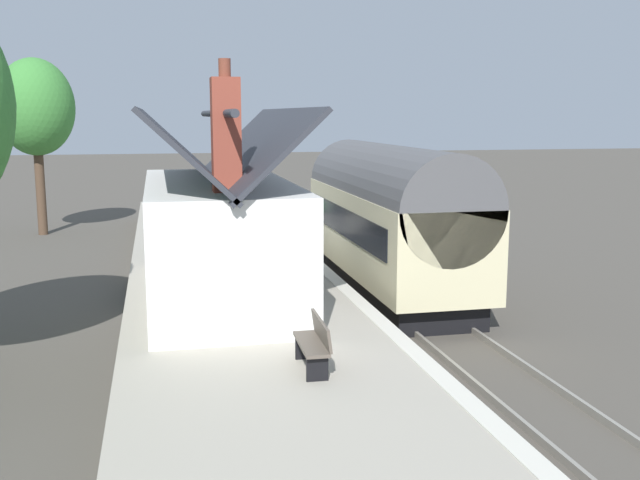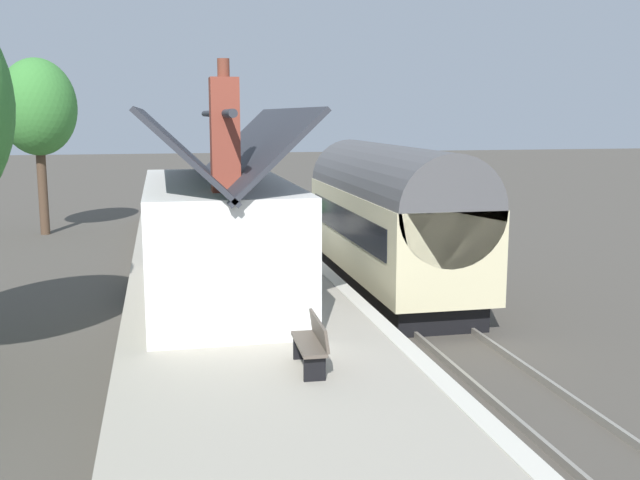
{
  "view_description": "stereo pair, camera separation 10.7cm",
  "coord_description": "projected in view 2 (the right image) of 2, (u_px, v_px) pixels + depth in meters",
  "views": [
    {
      "loc": [
        -21.38,
        5.65,
        5.18
      ],
      "look_at": [
        -2.65,
        1.5,
        1.9
      ],
      "focal_mm": 41.42,
      "sensor_mm": 36.0,
      "label": 1
    },
    {
      "loc": [
        -21.4,
        5.54,
        5.18
      ],
      "look_at": [
        -2.65,
        1.5,
        1.9
      ],
      "focal_mm": 41.42,
      "sensor_mm": 36.0,
      "label": 2
    }
  ],
  "objects": [
    {
      "name": "planter_bench_left",
      "position": [
        262.0,
        210.0,
        29.6
      ],
      "size": [
        0.65,
        0.65,
        0.89
      ],
      "color": "gray",
      "rests_on": "platform"
    },
    {
      "name": "rail_far",
      "position": [
        355.0,
        283.0,
        22.67
      ],
      "size": [
        52.0,
        0.08,
        0.14
      ],
      "primitive_type": "cube",
      "color": "gray",
      "rests_on": "ground"
    },
    {
      "name": "rail_near",
      "position": [
        400.0,
        280.0,
        22.97
      ],
      "size": [
        52.0,
        0.08,
        0.14
      ],
      "primitive_type": "cube",
      "color": "gray",
      "rests_on": "ground"
    },
    {
      "name": "station_sign_board",
      "position": [
        271.0,
        203.0,
        26.14
      ],
      "size": [
        0.96,
        0.06,
        1.57
      ],
      "color": "black",
      "rests_on": "platform"
    },
    {
      "name": "lamp_post_platform",
      "position": [
        251.0,
        165.0,
        28.35
      ],
      "size": [
        0.32,
        0.5,
        3.33
      ],
      "color": "black",
      "rests_on": "platform"
    },
    {
      "name": "bench_near_building",
      "position": [
        224.0,
        206.0,
        30.88
      ],
      "size": [
        1.4,
        0.45,
        0.88
      ],
      "color": "brown",
      "rests_on": "platform"
    },
    {
      "name": "bench_platform_end",
      "position": [
        237.0,
        225.0,
        25.7
      ],
      "size": [
        1.41,
        0.46,
        0.88
      ],
      "color": "brown",
      "rests_on": "platform"
    },
    {
      "name": "bench_by_lamp",
      "position": [
        312.0,
        342.0,
        12.45
      ],
      "size": [
        1.41,
        0.47,
        0.88
      ],
      "color": "brown",
      "rests_on": "platform"
    },
    {
      "name": "ground_plane",
      "position": [
        350.0,
        285.0,
        22.65
      ],
      "size": [
        160.0,
        160.0,
        0.0
      ],
      "primitive_type": "plane",
      "color": "#4C473F"
    },
    {
      "name": "platform_edge_coping",
      "position": [
        312.0,
        258.0,
        22.25
      ],
      "size": [
        32.0,
        0.36,
        0.02
      ],
      "primitive_type": "cube",
      "color": "beige",
      "rests_on": "platform"
    },
    {
      "name": "train",
      "position": [
        390.0,
        218.0,
        21.33
      ],
      "size": [
        9.66,
        2.73,
        4.32
      ],
      "color": "black",
      "rests_on": "ground"
    },
    {
      "name": "station_building",
      "position": [
        218.0,
        233.0,
        17.36
      ],
      "size": [
        8.45,
        3.52,
        5.35
      ],
      "color": "white",
      "rests_on": "platform"
    },
    {
      "name": "planter_corner_building",
      "position": [
        204.0,
        235.0,
        23.4
      ],
      "size": [
        0.62,
        0.62,
        0.86
      ],
      "color": "gray",
      "rests_on": "platform"
    },
    {
      "name": "planter_under_sign",
      "position": [
        199.0,
        211.0,
        30.65
      ],
      "size": [
        0.88,
        0.32,
        0.62
      ],
      "color": "gray",
      "rests_on": "platform"
    },
    {
      "name": "tree_behind_building",
      "position": [
        38.0,
        108.0,
        31.37
      ],
      "size": [
        3.57,
        3.25,
        7.54
      ],
      "color": "#4C3828",
      "rests_on": "ground"
    },
    {
      "name": "bench_mid_platform",
      "position": [
        248.0,
        237.0,
        23.12
      ],
      "size": [
        1.41,
        0.48,
        0.88
      ],
      "color": "brown",
      "rests_on": "platform"
    },
    {
      "name": "platform",
      "position": [
        227.0,
        276.0,
        21.79
      ],
      "size": [
        32.0,
        5.48,
        0.9
      ],
      "primitive_type": "cube",
      "color": "#A39B8C",
      "rests_on": "ground"
    }
  ]
}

